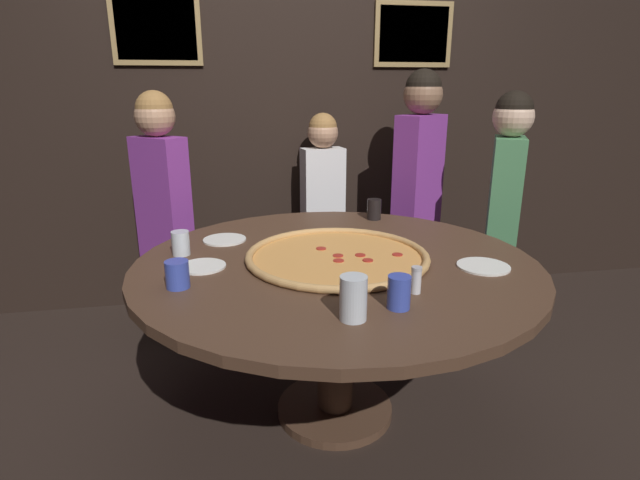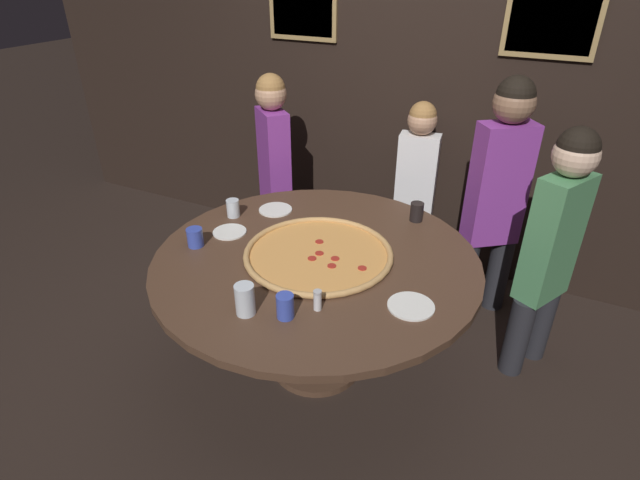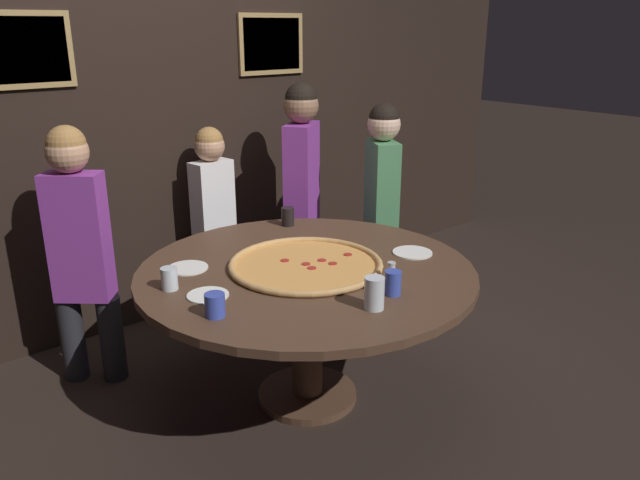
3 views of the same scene
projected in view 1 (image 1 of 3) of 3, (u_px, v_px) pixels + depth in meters
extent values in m
plane|color=black|center=(335.00, 412.00, 2.29)|extent=(24.00, 24.00, 0.00)
cube|color=black|center=(291.00, 107.00, 3.26)|extent=(6.40, 0.06, 2.60)
cube|color=#9E7F4C|center=(156.00, 30.00, 2.95)|extent=(0.52, 0.02, 0.40)
cube|color=#B2A893|center=(156.00, 30.00, 2.94)|extent=(0.46, 0.01, 0.34)
cube|color=#9E7F4C|center=(413.00, 34.00, 3.22)|extent=(0.52, 0.02, 0.40)
cube|color=#B2A893|center=(414.00, 34.00, 3.21)|extent=(0.46, 0.01, 0.34)
cylinder|color=#4C3323|center=(336.00, 265.00, 2.08)|extent=(1.67, 1.67, 0.04)
cylinder|color=#4C3323|center=(335.00, 344.00, 2.19)|extent=(0.16, 0.16, 0.70)
cylinder|color=#4C3323|center=(335.00, 408.00, 2.29)|extent=(0.52, 0.52, 0.04)
cylinder|color=#E0994C|center=(337.00, 258.00, 2.09)|extent=(0.73, 0.73, 0.01)
torus|color=tan|center=(337.00, 255.00, 2.08)|extent=(0.77, 0.77, 0.03)
cylinder|color=#A8281E|center=(321.00, 248.00, 2.18)|extent=(0.04, 0.04, 0.00)
cylinder|color=#A8281E|center=(360.00, 255.00, 2.09)|extent=(0.04, 0.04, 0.00)
cylinder|color=#A8281E|center=(338.00, 256.00, 2.09)|extent=(0.04, 0.04, 0.00)
cylinder|color=#A8281E|center=(368.00, 260.00, 2.03)|extent=(0.04, 0.04, 0.00)
cylinder|color=#A8281E|center=(397.00, 255.00, 2.10)|extent=(0.04, 0.04, 0.00)
cylinder|color=#A8281E|center=(340.00, 260.00, 2.03)|extent=(0.04, 0.04, 0.00)
cylinder|color=black|center=(374.00, 209.00, 2.69)|extent=(0.08, 0.08, 0.11)
cylinder|color=#384CB7|center=(399.00, 292.00, 1.61)|extent=(0.08, 0.08, 0.11)
cylinder|color=silver|center=(181.00, 243.00, 2.13)|extent=(0.08, 0.08, 0.10)
cylinder|color=#384CB7|center=(177.00, 274.00, 1.78)|extent=(0.08, 0.08, 0.10)
cylinder|color=silver|center=(353.00, 298.00, 1.53)|extent=(0.09, 0.09, 0.14)
cylinder|color=white|center=(202.00, 266.00, 1.99)|extent=(0.19, 0.19, 0.01)
cylinder|color=white|center=(225.00, 240.00, 2.34)|extent=(0.20, 0.20, 0.01)
cylinder|color=white|center=(483.00, 266.00, 1.99)|extent=(0.21, 0.21, 0.01)
cylinder|color=silver|center=(416.00, 282.00, 1.73)|extent=(0.04, 0.04, 0.08)
cylinder|color=#B7B7BC|center=(417.00, 269.00, 1.72)|extent=(0.04, 0.04, 0.01)
cylinder|color=#232328|center=(422.00, 269.00, 3.33)|extent=(0.20, 0.20, 0.53)
cylinder|color=#232328|center=(402.00, 278.00, 3.16)|extent=(0.20, 0.20, 0.53)
cube|color=purple|center=(418.00, 177.00, 3.06)|extent=(0.36, 0.33, 0.74)
sphere|color=#8C664C|center=(423.00, 95.00, 2.91)|extent=(0.23, 0.23, 0.23)
sphere|color=black|center=(424.00, 87.00, 2.90)|extent=(0.21, 0.21, 0.21)
cylinder|color=#232328|center=(493.00, 290.00, 3.03)|extent=(0.18, 0.18, 0.49)
cylinder|color=#232328|center=(494.00, 305.00, 2.83)|extent=(0.18, 0.18, 0.49)
cube|color=#4C8C59|center=(504.00, 200.00, 2.76)|extent=(0.27, 0.33, 0.68)
sphere|color=beige|center=(513.00, 117.00, 2.62)|extent=(0.21, 0.21, 0.21)
sphere|color=black|center=(514.00, 109.00, 2.61)|extent=(0.19, 0.19, 0.19)
cylinder|color=#232328|center=(186.00, 300.00, 2.89)|extent=(0.18, 0.18, 0.49)
cylinder|color=#232328|center=(159.00, 293.00, 2.99)|extent=(0.18, 0.18, 0.49)
cube|color=purple|center=(163.00, 199.00, 2.77)|extent=(0.32, 0.31, 0.68)
sphere|color=tan|center=(155.00, 116.00, 2.63)|extent=(0.21, 0.21, 0.21)
sphere|color=#9E703D|center=(154.00, 109.00, 2.62)|extent=(0.19, 0.19, 0.19)
cylinder|color=#232328|center=(336.00, 271.00, 3.41)|extent=(0.13, 0.13, 0.44)
cylinder|color=#232328|center=(309.00, 274.00, 3.35)|extent=(0.13, 0.13, 0.44)
cube|color=white|center=(323.00, 196.00, 3.22)|extent=(0.28, 0.18, 0.62)
sphere|color=tan|center=(323.00, 133.00, 3.10)|extent=(0.19, 0.19, 0.19)
sphere|color=#9E703D|center=(323.00, 127.00, 3.09)|extent=(0.18, 0.18, 0.18)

